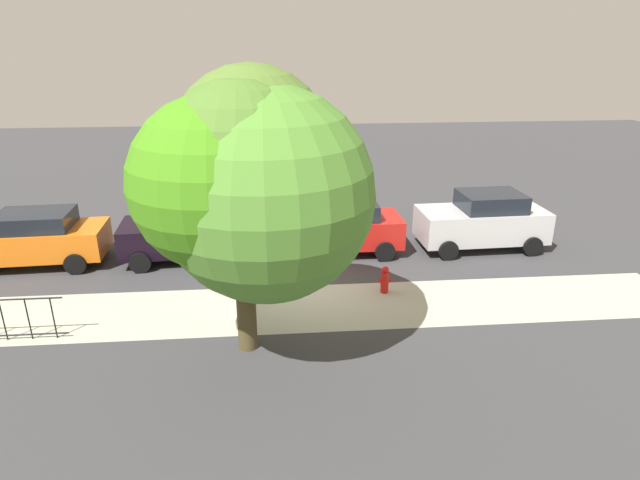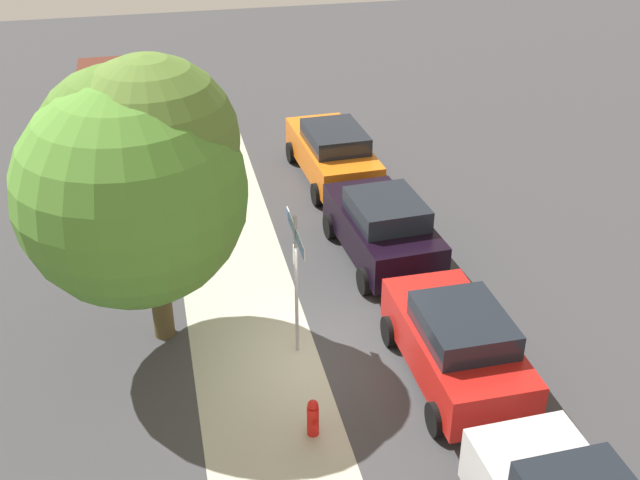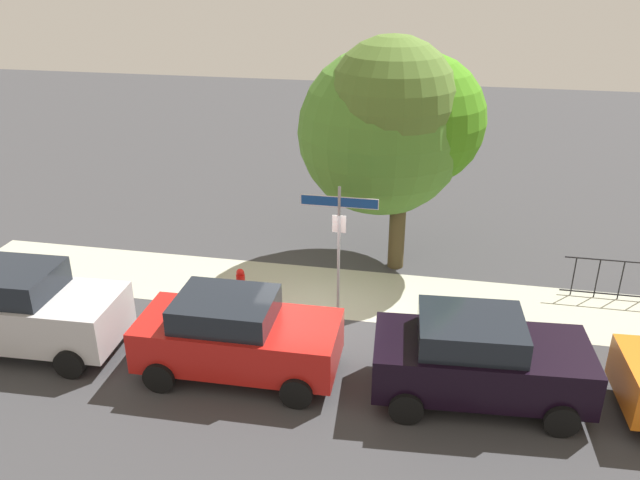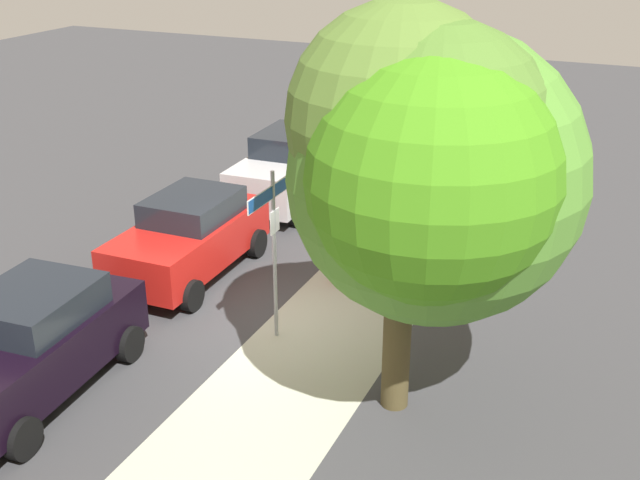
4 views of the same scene
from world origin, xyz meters
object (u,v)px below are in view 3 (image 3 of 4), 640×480
shade_tree (395,120)px  fire_hydrant (241,283)px  car_black (478,358)px  car_silver (23,309)px  car_red (236,335)px  street_sign (339,225)px

shade_tree → fire_hydrant: 5.73m
car_black → fire_hydrant: 6.45m
car_silver → car_black: 9.60m
car_black → car_red: bearing=177.2°
shade_tree → fire_hydrant: size_ratio=7.98×
shade_tree → car_silver: size_ratio=1.47×
car_black → fire_hydrant: car_black is taller
fire_hydrant → street_sign: bearing=-4.5°
street_sign → shade_tree: shade_tree is taller
car_red → street_sign: bearing=59.7°
car_red → car_black: size_ratio=0.98×
car_silver → car_black: (9.60, 0.09, -0.06)m
shade_tree → car_black: shade_tree is taller
street_sign → fire_hydrant: bearing=175.5°
street_sign → fire_hydrant: size_ratio=4.09×
car_silver → fire_hydrant: bearing=36.0°
car_silver → shade_tree: bearing=36.3°
shade_tree → car_red: bearing=-113.6°
car_silver → car_red: 4.80m
car_red → car_black: car_black is taller
car_black → fire_hydrant: size_ratio=5.36×
car_red → car_silver: bearing=179.1°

